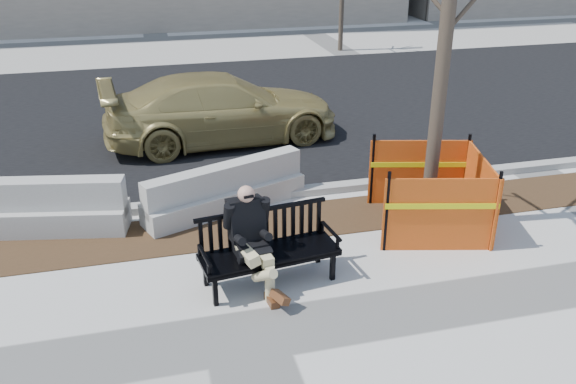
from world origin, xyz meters
The scene contains 11 objects.
ground centered at (0.00, 0.00, 0.00)m, with size 120.00×120.00×0.00m, color beige.
mulch_strip centered at (0.00, 2.60, 0.00)m, with size 40.00×1.20×0.02m, color #47301C.
asphalt_street centered at (0.00, 8.80, 0.00)m, with size 60.00×10.40×0.01m, color black.
curb centered at (0.00, 3.55, 0.06)m, with size 60.00×0.25×0.12m, color #9E9B93.
bench centered at (0.53, 1.01, 0.00)m, with size 1.83×0.66×0.97m, color black, non-canonical shape.
seated_man centered at (0.29, 1.03, 0.00)m, with size 0.58×0.97×1.36m, color black, non-canonical shape.
tree_fence centered at (3.24, 1.99, 0.00)m, with size 2.45×2.45×6.11m, color #FF5A1C, non-canonical shape.
sedan centered at (0.77, 6.59, 0.00)m, with size 1.98×4.88×1.42m, color #9F8D4E.
jersey_barrier_left centered at (-2.72, 3.28, 0.00)m, with size 3.01×0.60×0.86m, color #ACA8A0, non-canonical shape.
jersey_barrier_right centered at (0.31, 3.29, 0.00)m, with size 2.77×0.55×0.79m, color #ACAAA1, non-canonical shape.
far_tree_right centered at (6.19, 14.85, 0.00)m, with size 1.81×1.81×4.89m, color #493C2F, non-canonical shape.
Camera 1 is at (-0.89, -5.58, 4.42)m, focal length 37.77 mm.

